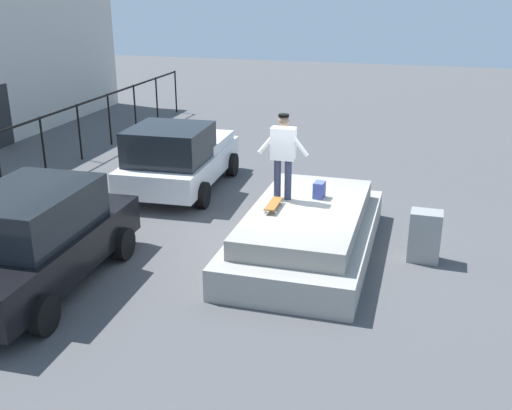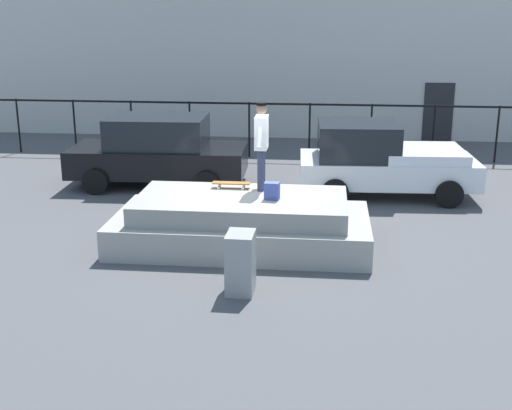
{
  "view_description": "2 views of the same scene",
  "coord_description": "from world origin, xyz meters",
  "views": [
    {
      "loc": [
        -11.15,
        -2.46,
        5.14
      ],
      "look_at": [
        0.42,
        0.84,
        0.68
      ],
      "focal_mm": 42.6,
      "sensor_mm": 36.0,
      "label": 1
    },
    {
      "loc": [
        1.42,
        -12.77,
        4.5
      ],
      "look_at": [
        0.0,
        0.77,
        0.48
      ],
      "focal_mm": 47.36,
      "sensor_mm": 36.0,
      "label": 2
    }
  ],
  "objects": [
    {
      "name": "utility_box",
      "position": [
        0.11,
        -2.64,
        0.5
      ],
      "size": [
        0.45,
        0.61,
        1.01
      ],
      "primitive_type": "cube",
      "rotation": [
        0.0,
        0.0,
        -0.02
      ],
      "color": "gray",
      "rests_on": "ground_plane"
    },
    {
      "name": "fence_row",
      "position": [
        0.0,
        7.59,
        1.17
      ],
      "size": [
        24.06,
        0.06,
        1.7
      ],
      "color": "black",
      "rests_on": "ground_plane"
    },
    {
      "name": "car_black_sedan_near",
      "position": [
        -2.87,
        3.96,
        0.91
      ],
      "size": [
        4.55,
        2.34,
        1.8
      ],
      "color": "black",
      "rests_on": "ground_plane"
    },
    {
      "name": "concrete_ledge",
      "position": [
        -0.17,
        -0.37,
        0.44
      ],
      "size": [
        4.94,
        2.54,
        0.97
      ],
      "color": "#9E9B93",
      "rests_on": "ground_plane"
    },
    {
      "name": "car_white_pickup_mid",
      "position": [
        2.78,
        3.59,
        0.89
      ],
      "size": [
        4.33,
        2.4,
        1.79
      ],
      "color": "white",
      "rests_on": "ground_plane"
    },
    {
      "name": "warehouse_building",
      "position": [
        0.0,
        14.39,
        3.21
      ],
      "size": [
        26.7,
        7.43,
        6.4
      ],
      "color": "beige",
      "rests_on": "ground_plane"
    },
    {
      "name": "skateboard",
      "position": [
        -0.45,
        0.24,
        1.07
      ],
      "size": [
        0.77,
        0.23,
        0.12
      ],
      "color": "brown",
      "rests_on": "concrete_ledge"
    },
    {
      "name": "skateboarder",
      "position": [
        0.17,
        0.21,
        1.99
      ],
      "size": [
        0.24,
        1.04,
        1.74
      ],
      "color": "#2D334C",
      "rests_on": "concrete_ledge"
    },
    {
      "name": "ground_plane",
      "position": [
        0.0,
        0.0,
        0.0
      ],
      "size": [
        60.0,
        60.0,
        0.0
      ],
      "primitive_type": "plane",
      "color": "#4C4C4F"
    },
    {
      "name": "backpack",
      "position": [
        0.44,
        -0.49,
        1.14
      ],
      "size": [
        0.3,
        0.23,
        0.33
      ],
      "primitive_type": "cube",
      "rotation": [
        0.0,
        0.0,
        6.18
      ],
      "color": "#3F4C99",
      "rests_on": "concrete_ledge"
    }
  ]
}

